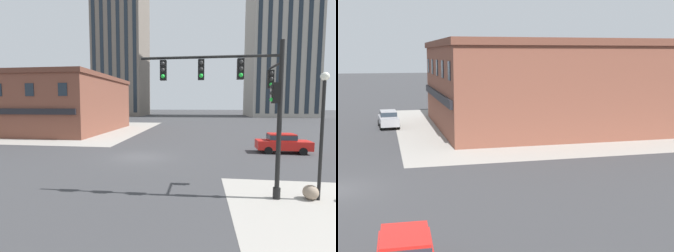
{
  "view_description": "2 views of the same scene",
  "coord_description": "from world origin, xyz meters",
  "views": [
    {
      "loc": [
        4.84,
        -19.25,
        4.25
      ],
      "look_at": [
        1.48,
        5.71,
        2.01
      ],
      "focal_mm": 26.81,
      "sensor_mm": 36.0,
      "label": 1
    },
    {
      "loc": [
        26.1,
        2.83,
        7.2
      ],
      "look_at": [
        1.6,
        9.24,
        3.35
      ],
      "focal_mm": 50.83,
      "sensor_mm": 36.0,
      "label": 2
    }
  ],
  "objects": [
    {
      "name": "sidewalk_far_corner",
      "position": [
        -20.0,
        20.0,
        0.0
      ],
      "size": [
        32.0,
        32.0,
        0.02
      ],
      "primitive_type": "cube",
      "color": "gray",
      "rests_on": "ground"
    },
    {
      "name": "storefront_block_near_corner",
      "position": [
        -19.4,
        17.72,
        4.24
      ],
      "size": [
        21.22,
        19.89,
        8.46
      ],
      "color": "brown",
      "rests_on": "ground"
    },
    {
      "name": "car_main_northbound_near",
      "position": [
        -21.75,
        3.35,
        0.92
      ],
      "size": [
        4.5,
        2.09,
        1.68
      ],
      "color": "#99999E",
      "rests_on": "ground"
    }
  ]
}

